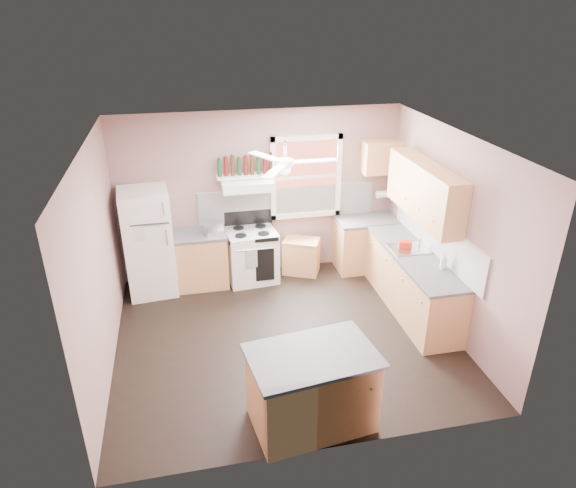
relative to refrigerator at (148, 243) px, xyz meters
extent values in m
plane|color=black|center=(1.79, -1.64, -0.84)|extent=(4.50, 4.50, 0.00)
plane|color=white|center=(1.79, -1.64, 1.86)|extent=(4.50, 4.50, 0.00)
cube|color=#886461|center=(1.79, 0.38, 0.51)|extent=(4.50, 0.05, 2.70)
cube|color=#886461|center=(4.06, -1.64, 0.51)|extent=(0.05, 4.00, 2.70)
cube|color=#886461|center=(-0.49, -1.64, 0.51)|extent=(0.05, 4.00, 2.70)
cube|color=white|center=(2.24, 0.34, 0.34)|extent=(2.90, 0.03, 0.55)
cube|color=white|center=(4.02, -1.34, 0.34)|extent=(0.03, 2.60, 0.55)
cube|color=maroon|center=(2.54, 0.34, 0.76)|extent=(1.00, 0.02, 1.20)
cube|color=white|center=(2.54, 0.31, 0.76)|extent=(1.16, 0.07, 1.36)
cube|color=white|center=(0.00, 0.00, 0.00)|extent=(0.77, 0.75, 1.68)
cube|color=tan|center=(0.73, 0.06, -0.41)|extent=(0.90, 0.60, 0.86)
cube|color=#4C4C4F|center=(0.73, 0.06, 0.04)|extent=(0.92, 0.62, 0.04)
cube|color=silver|center=(0.99, -0.03, 0.15)|extent=(0.32, 0.26, 0.18)
cube|color=white|center=(1.58, 0.04, -0.41)|extent=(0.83, 0.70, 0.86)
cube|color=white|center=(1.56, 0.11, 0.78)|extent=(0.78, 0.50, 0.14)
cube|color=white|center=(1.56, 0.23, 0.88)|extent=(0.90, 0.26, 0.03)
cube|color=tan|center=(2.42, 0.11, -0.55)|extent=(0.69, 0.59, 0.58)
cube|color=tan|center=(3.54, 0.06, -0.41)|extent=(1.00, 0.60, 0.86)
cube|color=tan|center=(3.74, -1.34, -0.41)|extent=(0.60, 2.20, 0.86)
cube|color=#4C4C4F|center=(3.54, 0.06, 0.04)|extent=(1.02, 0.62, 0.04)
cube|color=#4C4C4F|center=(3.73, -1.34, 0.04)|extent=(0.62, 2.22, 0.04)
cube|color=silver|center=(3.73, -1.14, 0.06)|extent=(0.55, 0.45, 0.03)
cylinder|color=silver|center=(3.89, -1.14, 0.13)|extent=(0.03, 0.03, 0.14)
cube|color=tan|center=(3.87, -1.14, 0.94)|extent=(0.33, 1.80, 0.76)
cube|color=tan|center=(3.74, 0.19, 1.06)|extent=(0.60, 0.33, 0.52)
cylinder|color=white|center=(3.86, 0.22, 0.41)|extent=(0.26, 0.12, 0.12)
cube|color=tan|center=(1.74, -3.24, -0.41)|extent=(1.33, 0.94, 0.86)
cube|color=#4C4C4F|center=(1.74, -3.24, 0.04)|extent=(1.41, 1.02, 0.04)
cylinder|color=white|center=(1.79, -1.64, 1.61)|extent=(0.20, 0.20, 0.08)
imported|color=silver|center=(3.91, -1.81, 0.18)|extent=(0.11, 0.11, 0.24)
cube|color=red|center=(3.68, -1.10, 0.11)|extent=(0.21, 0.18, 0.10)
cylinder|color=#143819|center=(1.16, 0.23, 1.03)|extent=(0.06, 0.06, 0.27)
cylinder|color=#590F0F|center=(1.26, 0.23, 1.04)|extent=(0.06, 0.06, 0.29)
cylinder|color=#3F230F|center=(1.36, 0.23, 1.05)|extent=(0.06, 0.06, 0.31)
cylinder|color=#143819|center=(1.46, 0.23, 1.03)|extent=(0.06, 0.06, 0.27)
cylinder|color=#590F0F|center=(1.56, 0.23, 1.04)|extent=(0.06, 0.06, 0.29)
cylinder|color=#3F230F|center=(1.66, 0.23, 1.05)|extent=(0.06, 0.06, 0.31)
cylinder|color=#143819|center=(1.76, 0.23, 1.03)|extent=(0.06, 0.06, 0.27)
cylinder|color=#590F0F|center=(1.86, 0.23, 1.04)|extent=(0.06, 0.06, 0.29)
cylinder|color=#3F230F|center=(1.96, 0.23, 1.05)|extent=(0.06, 0.06, 0.31)
camera|label=1|loc=(0.61, -7.33, 3.32)|focal=32.00mm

